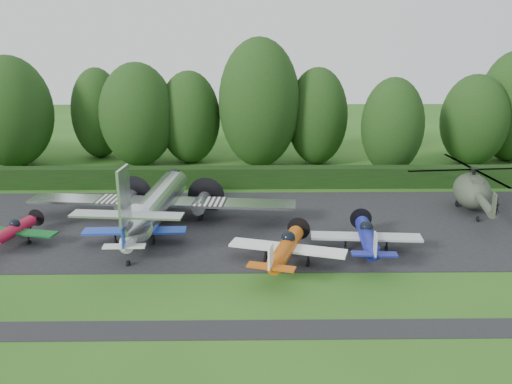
{
  "coord_description": "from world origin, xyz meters",
  "views": [
    {
      "loc": [
        1.65,
        -32.47,
        15.42
      ],
      "look_at": [
        2.25,
        10.92,
        2.5
      ],
      "focal_mm": 40.0,
      "sensor_mm": 36.0,
      "label": 1
    }
  ],
  "objects_px": {
    "transport_plane": "(158,202)",
    "light_plane_red": "(11,232)",
    "light_plane_orange": "(286,248)",
    "light_plane_white": "(133,231)",
    "light_plane_blue": "(367,237)",
    "helicopter": "(473,188)"
  },
  "relations": [
    {
      "from": "transport_plane",
      "to": "helicopter",
      "type": "height_order",
      "value": "transport_plane"
    },
    {
      "from": "transport_plane",
      "to": "light_plane_blue",
      "type": "height_order",
      "value": "transport_plane"
    },
    {
      "from": "transport_plane",
      "to": "light_plane_white",
      "type": "bearing_deg",
      "value": -109.97
    },
    {
      "from": "light_plane_orange",
      "to": "helicopter",
      "type": "bearing_deg",
      "value": 17.17
    },
    {
      "from": "transport_plane",
      "to": "light_plane_red",
      "type": "height_order",
      "value": "transport_plane"
    },
    {
      "from": "light_plane_red",
      "to": "light_plane_blue",
      "type": "height_order",
      "value": "light_plane_blue"
    },
    {
      "from": "transport_plane",
      "to": "light_plane_red",
      "type": "xyz_separation_m",
      "value": [
        -9.97,
        -3.98,
        -0.91
      ]
    },
    {
      "from": "light_plane_blue",
      "to": "light_plane_orange",
      "type": "bearing_deg",
      "value": -165.02
    },
    {
      "from": "light_plane_orange",
      "to": "light_plane_white",
      "type": "bearing_deg",
      "value": 144.19
    },
    {
      "from": "light_plane_white",
      "to": "light_plane_orange",
      "type": "relative_size",
      "value": 0.94
    },
    {
      "from": "light_plane_blue",
      "to": "helicopter",
      "type": "relative_size",
      "value": 0.6
    },
    {
      "from": "transport_plane",
      "to": "light_plane_red",
      "type": "distance_m",
      "value": 10.77
    },
    {
      "from": "light_plane_red",
      "to": "helicopter",
      "type": "height_order",
      "value": "helicopter"
    },
    {
      "from": "light_plane_red",
      "to": "light_plane_blue",
      "type": "distance_m",
      "value": 25.34
    },
    {
      "from": "light_plane_white",
      "to": "helicopter",
      "type": "bearing_deg",
      "value": 17.48
    },
    {
      "from": "light_plane_red",
      "to": "light_plane_orange",
      "type": "xyz_separation_m",
      "value": [
        19.51,
        -3.97,
        0.24
      ]
    },
    {
      "from": "light_plane_red",
      "to": "light_plane_orange",
      "type": "bearing_deg",
      "value": -24.15
    },
    {
      "from": "helicopter",
      "to": "transport_plane",
      "type": "bearing_deg",
      "value": 177.81
    },
    {
      "from": "helicopter",
      "to": "light_plane_white",
      "type": "bearing_deg",
      "value": -173.64
    },
    {
      "from": "light_plane_orange",
      "to": "light_plane_blue",
      "type": "height_order",
      "value": "light_plane_orange"
    },
    {
      "from": "light_plane_orange",
      "to": "helicopter",
      "type": "height_order",
      "value": "helicopter"
    },
    {
      "from": "light_plane_orange",
      "to": "helicopter",
      "type": "distance_m",
      "value": 20.09
    }
  ]
}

